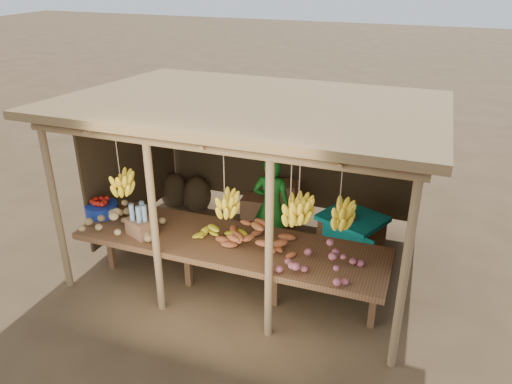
% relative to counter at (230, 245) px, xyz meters
% --- Properties ---
extents(ground, '(60.00, 60.00, 0.00)m').
position_rel_counter_xyz_m(ground, '(-0.00, 0.95, -0.74)').
color(ground, brown).
rests_on(ground, ground).
extents(stall_structure, '(4.70, 3.50, 2.43)m').
position_rel_counter_xyz_m(stall_structure, '(0.03, 0.82, 1.17)').
color(stall_structure, '#94734C').
rests_on(stall_structure, ground).
extents(counter, '(3.90, 1.05, 0.80)m').
position_rel_counter_xyz_m(counter, '(0.00, 0.00, 0.00)').
color(counter, brown).
rests_on(counter, ground).
extents(potato_heap, '(1.11, 0.81, 0.37)m').
position_rel_counter_xyz_m(potato_heap, '(-1.40, -0.22, 0.24)').
color(potato_heap, tan).
rests_on(potato_heap, counter).
extents(sweet_potato_heap, '(0.93, 0.56, 0.36)m').
position_rel_counter_xyz_m(sweet_potato_heap, '(0.38, 0.04, 0.24)').
color(sweet_potato_heap, '#BA5D2F').
rests_on(sweet_potato_heap, counter).
extents(onion_heap, '(0.94, 0.67, 0.36)m').
position_rel_counter_xyz_m(onion_heap, '(1.18, -0.26, 0.24)').
color(onion_heap, '#A34F5B').
rests_on(onion_heap, counter).
extents(banana_pile, '(0.59, 0.43, 0.34)m').
position_rel_counter_xyz_m(banana_pile, '(-0.12, 0.09, 0.23)').
color(banana_pile, yellow).
rests_on(banana_pile, counter).
extents(tomato_basin, '(0.44, 0.44, 0.23)m').
position_rel_counter_xyz_m(tomato_basin, '(-1.90, 0.05, 0.16)').
color(tomato_basin, navy).
rests_on(tomato_basin, counter).
extents(bottle_box, '(0.42, 0.38, 0.43)m').
position_rel_counter_xyz_m(bottle_box, '(-1.10, -0.22, 0.23)').
color(bottle_box, '#966443').
rests_on(bottle_box, counter).
extents(vendor, '(0.59, 0.42, 1.50)m').
position_rel_counter_xyz_m(vendor, '(0.15, 1.19, 0.01)').
color(vendor, '#17691C').
rests_on(vendor, ground).
extents(tarp_crate, '(1.03, 0.97, 0.97)m').
position_rel_counter_xyz_m(tarp_crate, '(1.30, 1.28, -0.34)').
color(tarp_crate, brown).
rests_on(tarp_crate, ground).
extents(carton_stack, '(0.93, 0.36, 0.70)m').
position_rel_counter_xyz_m(carton_stack, '(-0.11, 2.11, -0.43)').
color(carton_stack, '#966443').
rests_on(carton_stack, ground).
extents(burlap_sacks, '(0.94, 0.49, 0.67)m').
position_rel_counter_xyz_m(burlap_sacks, '(-1.75, 2.12, -0.45)').
color(burlap_sacks, '#44341F').
rests_on(burlap_sacks, ground).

